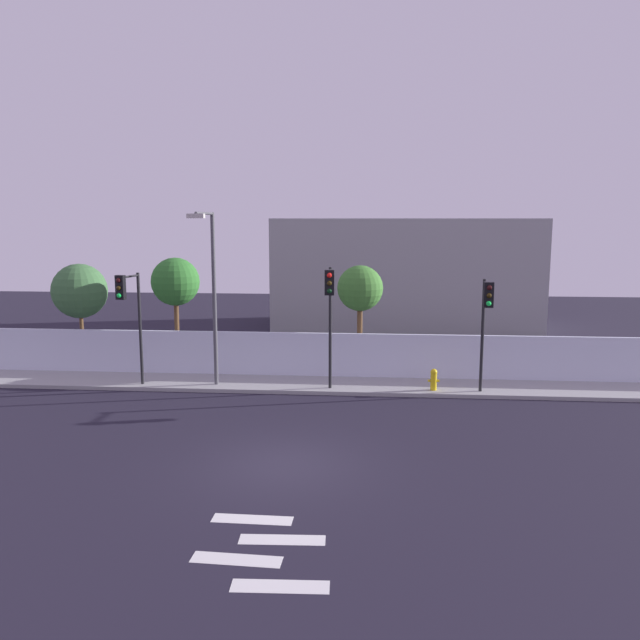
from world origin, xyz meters
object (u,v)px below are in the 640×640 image
at_px(roadside_tree_midright, 360,289).
at_px(roadside_tree_leftmost, 80,291).
at_px(traffic_light_left, 330,303).
at_px(fire_hydrant, 434,379).
at_px(traffic_light_center, 486,312).
at_px(roadside_tree_midleft, 175,282).
at_px(traffic_light_right, 129,305).
at_px(street_lamp_curbside, 212,283).

bearing_deg(roadside_tree_midright, roadside_tree_leftmost, 180.00).
relative_size(traffic_light_left, fire_hydrant, 5.62).
height_order(traffic_light_center, roadside_tree_leftmost, roadside_tree_leftmost).
height_order(fire_hydrant, roadside_tree_midleft, roadside_tree_midleft).
height_order(traffic_light_left, roadside_tree_midleft, roadside_tree_midleft).
xyz_separation_m(traffic_light_center, traffic_light_right, (-13.26, 0.03, 0.10)).
xyz_separation_m(fire_hydrant, roadside_tree_midleft, (-10.93, 3.17, 3.28)).
height_order(traffic_light_right, roadside_tree_midright, roadside_tree_midright).
height_order(street_lamp_curbside, roadside_tree_leftmost, street_lamp_curbside).
relative_size(fire_hydrant, roadside_tree_midleft, 0.17).
bearing_deg(roadside_tree_midright, fire_hydrant, -47.60).
height_order(street_lamp_curbside, fire_hydrant, street_lamp_curbside).
distance_m(roadside_tree_midleft, roadside_tree_midright, 8.04).
height_order(fire_hydrant, roadside_tree_leftmost, roadside_tree_leftmost).
bearing_deg(street_lamp_curbside, traffic_light_left, -7.58).
height_order(traffic_light_center, roadside_tree_midright, roadside_tree_midright).
bearing_deg(traffic_light_left, roadside_tree_leftmost, 160.95).
bearing_deg(fire_hydrant, street_lamp_curbside, -179.01).
bearing_deg(traffic_light_left, traffic_light_center, 0.62).
distance_m(traffic_light_center, roadside_tree_midright, 6.04).
relative_size(traffic_light_right, roadside_tree_midright, 0.94).
distance_m(roadside_tree_leftmost, roadside_tree_midleft, 4.37).
height_order(traffic_light_center, traffic_light_right, traffic_light_right).
xyz_separation_m(traffic_light_left, traffic_light_center, (5.65, 0.06, -0.29)).
bearing_deg(fire_hydrant, traffic_light_left, -169.14).
xyz_separation_m(traffic_light_right, fire_hydrant, (11.53, 0.66, -2.79)).
bearing_deg(traffic_light_center, traffic_light_right, 179.86).
bearing_deg(roadside_tree_midleft, street_lamp_curbside, -53.43).
bearing_deg(street_lamp_curbside, fire_hydrant, 0.99).
distance_m(fire_hydrant, roadside_tree_midright, 5.27).
relative_size(traffic_light_center, roadside_tree_midleft, 0.86).
bearing_deg(traffic_light_right, roadside_tree_midright, 23.92).
bearing_deg(street_lamp_curbside, traffic_light_right, -170.49).
bearing_deg(traffic_light_left, roadside_tree_midleft, 150.78).
bearing_deg(roadside_tree_midright, roadside_tree_midleft, 180.00).
distance_m(street_lamp_curbside, roadside_tree_leftmost, 7.61).
distance_m(traffic_light_right, roadside_tree_midleft, 3.91).
bearing_deg(roadside_tree_leftmost, roadside_tree_midright, 0.00).
relative_size(traffic_light_left, street_lamp_curbside, 0.70).
relative_size(street_lamp_curbside, fire_hydrant, 8.08).
relative_size(traffic_light_right, roadside_tree_leftmost, 0.94).
bearing_deg(street_lamp_curbside, roadside_tree_midleft, 126.57).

